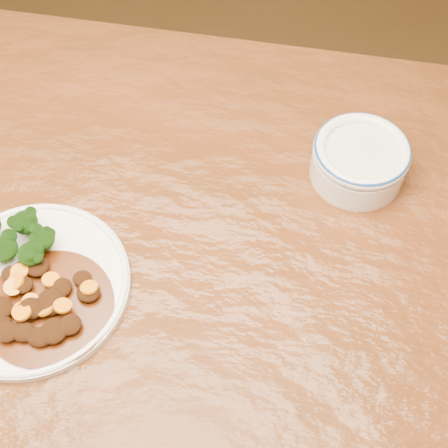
# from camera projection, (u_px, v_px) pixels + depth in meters

# --- Properties ---
(ground) EXTENTS (4.00, 4.00, 0.00)m
(ground) POSITION_uv_depth(u_px,v_px,m) (164.00, 411.00, 1.48)
(ground) COLOR #422910
(ground) RESTS_ON ground
(dining_table) EXTENTS (1.53, 0.95, 0.75)m
(dining_table) POSITION_uv_depth(u_px,v_px,m) (128.00, 274.00, 0.92)
(dining_table) COLOR #5D2810
(dining_table) RESTS_ON ground
(dinner_plate) EXTENTS (0.26, 0.26, 0.02)m
(dinner_plate) POSITION_uv_depth(u_px,v_px,m) (32.00, 285.00, 0.81)
(dinner_plate) COLOR white
(dinner_plate) RESTS_ON dining_table
(broccoli_florets) EXTENTS (0.11, 0.10, 0.04)m
(broccoli_florets) POSITION_uv_depth(u_px,v_px,m) (8.00, 241.00, 0.82)
(broccoli_florets) COLOR #6A8D49
(broccoli_florets) RESTS_ON dinner_plate
(mince_stew) EXTENTS (0.17, 0.17, 0.03)m
(mince_stew) POSITION_uv_depth(u_px,v_px,m) (40.00, 307.00, 0.78)
(mince_stew) COLOR #4C1E08
(mince_stew) RESTS_ON dinner_plate
(dip_bowl) EXTENTS (0.14, 0.14, 0.06)m
(dip_bowl) POSITION_uv_depth(u_px,v_px,m) (360.00, 159.00, 0.90)
(dip_bowl) COLOR silver
(dip_bowl) RESTS_ON dining_table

